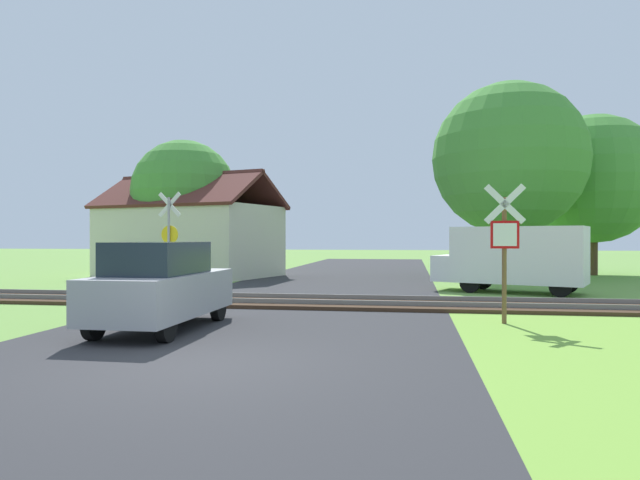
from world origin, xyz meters
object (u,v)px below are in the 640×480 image
Objects in this scene: tree_right at (509,159)px; tree_left at (184,192)px; parked_car at (161,286)px; crossing_sign_far at (169,234)px; tree_far at (593,179)px; stop_sign_near at (505,243)px; house at (190,238)px; mail_truck at (513,256)px.

tree_left is at bearing -179.61° from tree_right.
tree_right reaches higher than parked_car.
tree_left is (-2.75, 7.92, 2.12)m from crossing_sign_far.
stop_sign_near is at bearing -111.88° from tree_far.
crossing_sign_far is at bearing 113.31° from parked_car.
tree_far reaches higher than crossing_sign_far.
mail_truck is (14.10, -6.32, -0.60)m from house.
house is 20.22m from tree_far.
tree_left reaches higher than parked_car.
parked_car is at bearing -54.05° from house.
tree_far reaches higher than tree_left.
house is at bearing 88.01° from mail_truck.
crossing_sign_far reaches higher than mail_truck.
house is at bearing -46.93° from stop_sign_near.
crossing_sign_far is 0.43× the size of tree_far.
parked_car is (-8.43, -9.23, -0.34)m from mail_truck.
parked_car is at bearing -125.88° from tree_far.
tree_left reaches higher than mail_truck.
tree_right is (15.36, 0.11, 1.31)m from tree_left.
mail_truck is at bearing -8.21° from house.
parked_car is at bearing -120.74° from tree_right.
house reaches higher than crossing_sign_far.
tree_left is (-19.98, -3.70, -0.68)m from tree_far.
tree_left is 15.41m from tree_right.
house is 1.42× the size of tree_left.
tree_right is at bearing 59.69° from parked_car.
house is 15.46m from mail_truck.
stop_sign_near is 7.46m from mail_truck.
stop_sign_near is 0.58× the size of mail_truck.
tree_far is at bearing 37.84° from tree_right.
stop_sign_near is 19.03m from tree_left.
tree_right is 18.86m from parked_car.
tree_left is at bearing 111.44° from parked_car.
mail_truck is at bearing -118.80° from tree_far.
tree_left is 1.66× the size of parked_car.
stop_sign_near is at bearing 15.86° from parked_car.
tree_left is 16.04m from mail_truck.
tree_right is (-4.62, -3.59, 0.63)m from tree_far.
house is 15.44m from tree_right.
crossing_sign_far is at bearing -147.55° from tree_right.
tree_right is 7.79m from mail_truck.
tree_left reaches higher than house.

